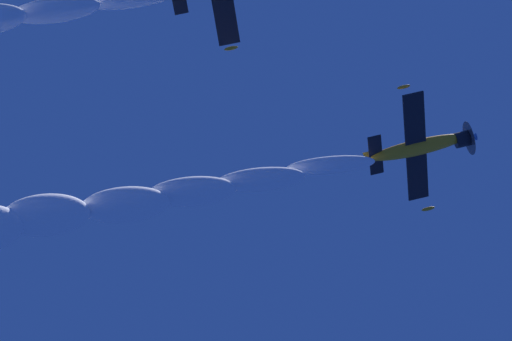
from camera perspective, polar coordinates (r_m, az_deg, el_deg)
name	(u,v)px	position (r m, az deg, el deg)	size (l,w,h in m)	color
airplane_lead	(422,147)	(79.81, 9.15, 1.31)	(9.39, 8.80, 4.36)	orange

